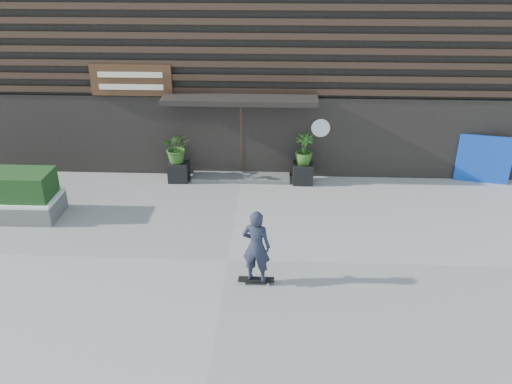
{
  "coord_description": "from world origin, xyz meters",
  "views": [
    {
      "loc": [
        1.11,
        -10.22,
        6.74
      ],
      "look_at": [
        0.6,
        1.39,
        1.1
      ],
      "focal_mm": 36.79,
      "sensor_mm": 36.0,
      "label": 1
    }
  ],
  "objects_px": {
    "blue_tarp": "(484,159)",
    "skateboarder": "(256,247)",
    "planter_pot_left": "(179,171)",
    "planter_pot_right": "(303,173)"
  },
  "relations": [
    {
      "from": "blue_tarp",
      "to": "skateboarder",
      "type": "xyz_separation_m",
      "value": [
        -6.64,
        -5.55,
        0.18
      ]
    },
    {
      "from": "planter_pot_right",
      "to": "skateboarder",
      "type": "xyz_separation_m",
      "value": [
        -1.19,
        -5.25,
        0.62
      ]
    },
    {
      "from": "planter_pot_right",
      "to": "blue_tarp",
      "type": "xyz_separation_m",
      "value": [
        5.44,
        0.3,
        0.44
      ]
    },
    {
      "from": "planter_pot_left",
      "to": "blue_tarp",
      "type": "bearing_deg",
      "value": 1.86
    },
    {
      "from": "planter_pot_left",
      "to": "skateboarder",
      "type": "xyz_separation_m",
      "value": [
        2.61,
        -5.25,
        0.62
      ]
    },
    {
      "from": "skateboarder",
      "to": "blue_tarp",
      "type": "bearing_deg",
      "value": 39.92
    },
    {
      "from": "planter_pot_left",
      "to": "planter_pot_right",
      "type": "distance_m",
      "value": 3.8
    },
    {
      "from": "planter_pot_left",
      "to": "skateboarder",
      "type": "distance_m",
      "value": 5.9
    },
    {
      "from": "planter_pot_left",
      "to": "planter_pot_right",
      "type": "bearing_deg",
      "value": 0.0
    },
    {
      "from": "planter_pot_left",
      "to": "planter_pot_right",
      "type": "height_order",
      "value": "same"
    }
  ]
}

